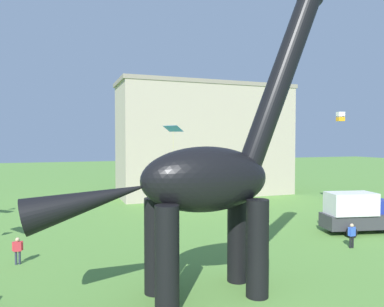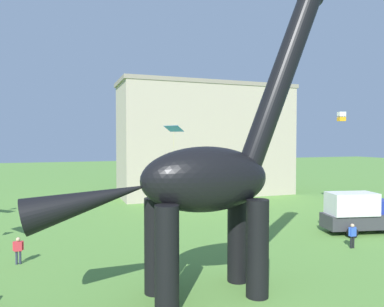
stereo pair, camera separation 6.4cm
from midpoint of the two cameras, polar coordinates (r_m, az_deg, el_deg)
name	(u,v)px [view 1 (the left image)]	position (r m, az deg, el deg)	size (l,w,h in m)	color
dinosaur_sculpture	(204,179)	(16.90, 1.84, -4.05)	(14.39, 3.05, 15.04)	black
parked_box_truck	(358,212)	(31.65, 24.45, -8.31)	(5.92, 3.23, 3.20)	#38383D
person_near_flyer	(260,228)	(28.53, 10.53, -11.46)	(0.36, 0.16, 0.97)	#6B6056
person_strolling_adult	(18,248)	(24.16, -25.71, -13.21)	(0.59, 0.26, 1.59)	#2D3347
person_photographer	(352,233)	(27.23, 23.67, -11.36)	(0.62, 0.27, 1.66)	black
kite_mid_left	(173,129)	(34.24, -3.03, 3.89)	(1.89, 1.98, 2.15)	#287AE5
kite_far_right	(340,117)	(41.12, 22.19, 5.38)	(0.82, 0.82, 0.95)	white
kite_high_left	(259,141)	(24.03, 10.45, 1.97)	(0.50, 0.50, 0.60)	#19B2B7
background_building_block	(205,140)	(48.66, 2.08, 2.19)	(23.18, 8.22, 14.72)	#B7A893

